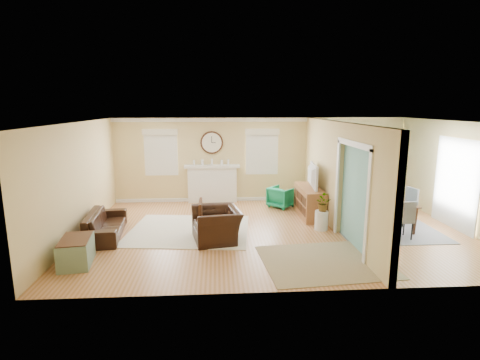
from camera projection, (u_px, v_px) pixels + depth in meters
name	position (u px, v px, depth m)	size (l,w,h in m)	color
floor	(274.00, 231.00, 9.01)	(9.00, 9.00, 0.00)	#A2642C
wall_back	(260.00, 160.00, 11.69)	(9.00, 0.02, 2.60)	#D4B379
wall_front	(305.00, 214.00, 5.82)	(9.00, 0.02, 2.60)	#D4B379
wall_left	(78.00, 180.00, 8.48)	(0.02, 6.00, 2.60)	#D4B379
wall_right	(459.00, 176.00, 9.04)	(0.02, 6.00, 2.60)	#D4B379
ceiling	(276.00, 122.00, 8.50)	(9.00, 6.00, 0.02)	white
partition	(335.00, 173.00, 9.12)	(0.17, 6.00, 2.60)	#D4B379
fireplace	(212.00, 183.00, 11.62)	(1.70, 0.30, 1.17)	white
wall_clock	(212.00, 143.00, 11.46)	(0.70, 0.07, 0.70)	#41220F
window_left	(161.00, 149.00, 11.39)	(1.05, 0.13, 1.42)	white
window_right	(262.00, 148.00, 11.58)	(1.05, 0.13, 1.42)	white
french_doors	(457.00, 184.00, 9.07)	(0.06, 1.70, 2.20)	white
pendant	(402.00, 139.00, 8.77)	(0.30, 0.30, 0.55)	gold
rug_cream	(189.00, 230.00, 9.04)	(2.81, 2.44, 0.02)	#EBE4C6
rug_jute	(324.00, 262.00, 7.22)	(2.35, 1.93, 0.01)	tan
rug_grey	(378.00, 224.00, 9.51)	(2.39, 2.99, 0.01)	slate
sofa	(105.00, 224.00, 8.62)	(1.91, 0.75, 0.56)	black
eames_chair	(217.00, 225.00, 8.31)	(1.12, 0.98, 0.73)	black
green_chair	(281.00, 197.00, 11.07)	(0.65, 0.67, 0.61)	#167B5E
trunk	(76.00, 251.00, 7.07)	(0.67, 0.96, 0.51)	gray
credenza	(309.00, 202.00, 10.15)	(0.53, 1.57, 0.80)	#9A653E
tv	(310.00, 176.00, 10.01)	(1.12, 0.15, 0.64)	black
garden_stool	(321.00, 220.00, 9.05)	(0.32, 0.32, 0.47)	white
potted_plant	(322.00, 203.00, 8.97)	(0.38, 0.33, 0.42)	#337F33
dining_table	(379.00, 211.00, 9.45)	(1.93, 1.07, 0.68)	#41220F
dining_chair_n	(363.00, 194.00, 10.58)	(0.44, 0.44, 0.88)	slate
dining_chair_s	(402.00, 216.00, 8.41)	(0.42, 0.42, 0.90)	slate
dining_chair_w	(354.00, 202.00, 9.45)	(0.50, 0.50, 0.95)	white
dining_chair_e	(405.00, 203.00, 9.37)	(0.49, 0.49, 0.95)	slate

